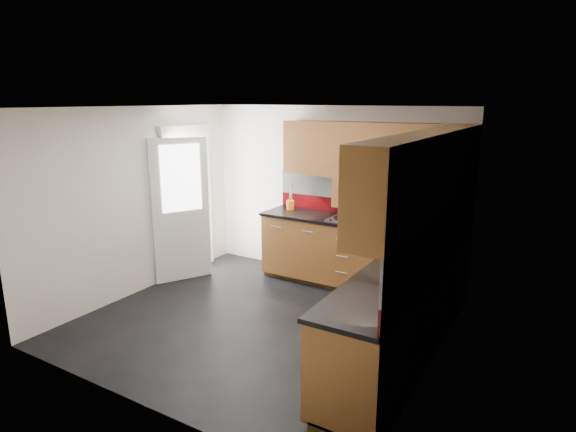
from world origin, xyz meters
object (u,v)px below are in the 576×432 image
Objects in this scene: toaster at (425,222)px; food_processor at (439,228)px; gas_hob at (352,219)px; utensil_pot at (290,203)px.

food_processor is at bearing -59.84° from toaster.
gas_hob is 2.21× the size of toaster.
utensil_pot is at bearing 178.57° from toaster.
utensil_pot is 2.28m from food_processor.
utensil_pot is (-1.01, 0.13, 0.08)m from gas_hob.
utensil_pot reaches higher than food_processor.
gas_hob is at bearing -7.12° from utensil_pot.
food_processor is (1.21, -0.39, 0.13)m from gas_hob.
gas_hob is 0.95m from toaster.
toaster is 0.78× the size of food_processor.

